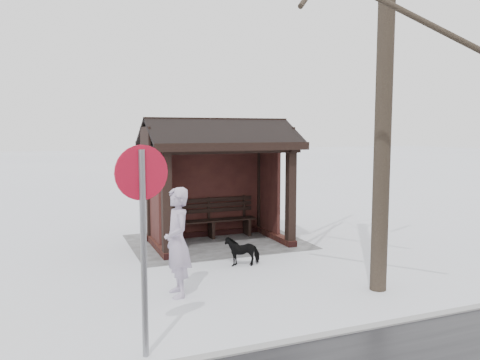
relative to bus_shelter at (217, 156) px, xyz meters
name	(u,v)px	position (x,y,z in m)	size (l,w,h in m)	color
ground	(219,244)	(0.00, 0.16, -2.17)	(120.00, 120.00, 0.00)	silver
kerb	(349,332)	(0.00, 5.66, -2.16)	(120.00, 0.15, 0.06)	gray
trampled_patch	(217,242)	(0.00, -0.04, -2.16)	(4.20, 3.20, 0.02)	gray
bus_shelter	(217,156)	(0.00, 0.00, 0.00)	(3.60, 2.40, 3.09)	#361513
pedestrian	(177,242)	(1.84, 3.35, -1.24)	(0.67, 0.44, 1.84)	#A99AB5
dog	(242,251)	(0.15, 2.05, -1.87)	(0.32, 0.70, 0.59)	black
road_sign	(142,208)	(2.73, 5.29, -0.31)	(0.66, 0.18, 2.61)	gray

